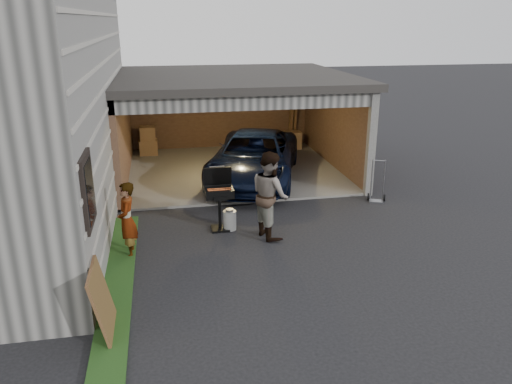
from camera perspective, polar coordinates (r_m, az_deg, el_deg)
ground at (r=9.30m, az=-1.30°, el=-9.02°), size 80.00×80.00×0.00m
groundcover_strip at (r=8.37m, az=-15.85°, el=-13.07°), size 0.50×8.00×0.06m
garage at (r=15.24m, az=-2.87°, el=9.58°), size 6.80×6.30×2.90m
minivan at (r=14.03m, az=-0.22°, el=3.76°), size 3.62×5.28×1.34m
woman at (r=9.87m, az=-14.52°, el=-3.14°), size 0.36×0.55×1.50m
man at (r=10.42m, az=1.61°, el=-0.30°), size 0.90×1.04×1.85m
bbq_grill at (r=10.80m, az=-4.24°, el=-0.29°), size 0.61×0.54×1.36m
propane_tank at (r=10.98m, az=-3.02°, el=-3.24°), size 0.38×0.38×0.43m
plywood_panel at (r=7.70m, az=-17.14°, el=-11.89°), size 0.27×0.96×1.06m
hand_truck at (r=13.02m, az=13.62°, el=-0.16°), size 0.49×0.45×1.08m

